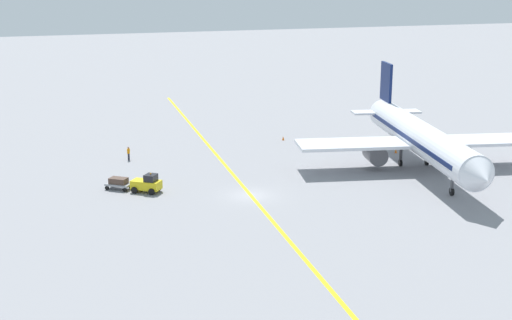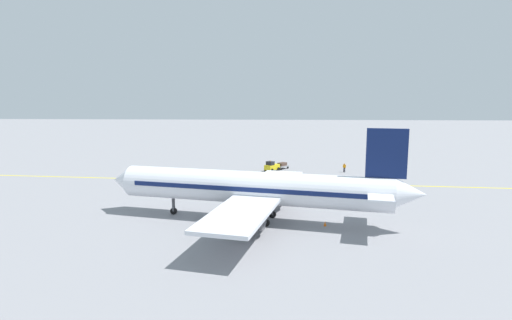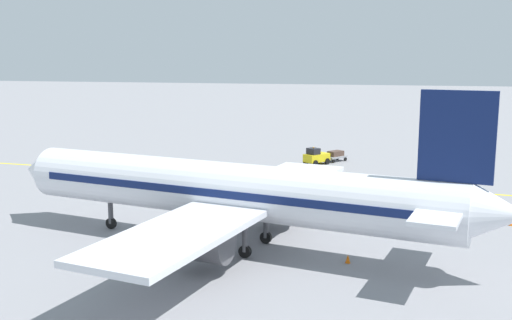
# 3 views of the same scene
# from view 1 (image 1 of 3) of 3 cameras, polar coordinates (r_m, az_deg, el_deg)

# --- Properties ---
(ground_plane) EXTENTS (400.00, 400.00, 0.00)m
(ground_plane) POSITION_cam_1_polar(r_m,az_deg,el_deg) (72.61, -0.42, -2.85)
(ground_plane) COLOR gray
(apron_yellow_centreline) EXTENTS (8.62, 119.75, 0.01)m
(apron_yellow_centreline) POSITION_cam_1_polar(r_m,az_deg,el_deg) (72.61, -0.42, -2.85)
(apron_yellow_centreline) COLOR yellow
(apron_yellow_centreline) RESTS_ON ground
(airplane_at_gate) EXTENTS (28.47, 35.32, 10.60)m
(airplane_at_gate) POSITION_cam_1_polar(r_m,az_deg,el_deg) (83.40, 12.97, 1.74)
(airplane_at_gate) COLOR silver
(airplane_at_gate) RESTS_ON ground
(baggage_tug_white) EXTENTS (3.30, 3.00, 2.11)m
(baggage_tug_white) POSITION_cam_1_polar(r_m,az_deg,el_deg) (74.27, -8.71, -1.90)
(baggage_tug_white) COLOR gold
(baggage_tug_white) RESTS_ON ground
(baggage_cart_trailing) EXTENTS (2.92, 2.68, 1.24)m
(baggage_cart_trailing) POSITION_cam_1_polar(r_m,az_deg,el_deg) (75.81, -10.94, -1.76)
(baggage_cart_trailing) COLOR gray
(baggage_cart_trailing) RESTS_ON ground
(ground_crew_worker) EXTENTS (0.38, 0.51, 1.68)m
(ground_crew_worker) POSITION_cam_1_polar(r_m,az_deg,el_deg) (87.19, -10.16, 0.56)
(ground_crew_worker) COLOR #23232D
(ground_crew_worker) RESTS_ON ground
(traffic_cone_near_nose) EXTENTS (0.32, 0.32, 0.55)m
(traffic_cone_near_nose) POSITION_cam_1_polar(r_m,az_deg,el_deg) (91.14, 11.13, 0.72)
(traffic_cone_near_nose) COLOR orange
(traffic_cone_near_nose) RESTS_ON ground
(traffic_cone_mid_apron) EXTENTS (0.32, 0.32, 0.55)m
(traffic_cone_mid_apron) POSITION_cam_1_polar(r_m,az_deg,el_deg) (96.30, 2.19, 1.75)
(traffic_cone_mid_apron) COLOR orange
(traffic_cone_mid_apron) RESTS_ON ground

